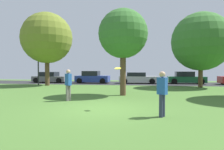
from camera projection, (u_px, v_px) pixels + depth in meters
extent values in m
plane|color=#47702D|center=(102.00, 109.00, 8.77)|extent=(44.00, 44.00, 0.00)
cube|color=#28282B|center=(129.00, 83.00, 24.56)|extent=(44.00, 6.40, 0.01)
cylinder|color=brown|center=(47.00, 71.00, 21.18)|extent=(0.46, 0.46, 3.03)
sphere|color=olive|center=(47.00, 38.00, 21.08)|extent=(5.25, 5.25, 5.25)
cylinder|color=brown|center=(200.00, 74.00, 19.05)|extent=(0.41, 0.41, 2.47)
sphere|color=#38702D|center=(201.00, 42.00, 18.96)|extent=(5.43, 5.43, 5.43)
cylinder|color=brown|center=(123.00, 72.00, 13.25)|extent=(0.38, 0.38, 3.08)
sphere|color=#38702D|center=(123.00, 34.00, 13.18)|extent=(3.20, 3.20, 3.20)
cylinder|color=slate|center=(70.00, 93.00, 11.01)|extent=(0.14, 0.14, 0.84)
cylinder|color=slate|center=(67.00, 93.00, 10.89)|extent=(0.14, 0.14, 0.84)
cube|color=#23519E|center=(68.00, 80.00, 10.93)|extent=(0.39, 0.36, 0.63)
sphere|color=tan|center=(68.00, 72.00, 10.92)|extent=(0.23, 0.23, 0.23)
cylinder|color=#2D334C|center=(161.00, 106.00, 7.20)|extent=(0.14, 0.14, 0.81)
cylinder|color=#2D334C|center=(163.00, 105.00, 7.32)|extent=(0.14, 0.14, 0.81)
cube|color=#23519E|center=(162.00, 86.00, 7.24)|extent=(0.39, 0.36, 0.61)
sphere|color=tan|center=(162.00, 74.00, 7.23)|extent=(0.22, 0.22, 0.22)
cylinder|color=yellow|center=(118.00, 68.00, 8.60)|extent=(0.30, 0.29, 0.09)
cube|color=slate|center=(51.00, 79.00, 25.94)|extent=(4.29, 1.90, 0.65)
cube|color=black|center=(49.00, 74.00, 25.95)|extent=(2.06, 1.67, 0.55)
cylinder|color=black|center=(65.00, 80.00, 26.64)|extent=(0.64, 0.22, 0.64)
cylinder|color=black|center=(59.00, 81.00, 24.77)|extent=(0.64, 0.22, 0.64)
cylinder|color=black|center=(43.00, 80.00, 27.11)|extent=(0.64, 0.22, 0.64)
cylinder|color=black|center=(36.00, 80.00, 25.24)|extent=(0.64, 0.22, 0.64)
cube|color=#233893|center=(93.00, 79.00, 24.91)|extent=(4.04, 1.84, 0.75)
cube|color=black|center=(91.00, 73.00, 24.92)|extent=(1.94, 1.62, 0.58)
cylinder|color=black|center=(105.00, 80.00, 25.60)|extent=(0.64, 0.22, 0.64)
cylinder|color=black|center=(103.00, 81.00, 23.78)|extent=(0.64, 0.22, 0.64)
cylinder|color=black|center=(84.00, 80.00, 26.05)|extent=(0.64, 0.22, 0.64)
cylinder|color=black|center=(79.00, 81.00, 24.23)|extent=(0.64, 0.22, 0.64)
cube|color=#B7B7BC|center=(138.00, 79.00, 24.34)|extent=(4.51, 1.83, 0.71)
cube|color=black|center=(137.00, 74.00, 24.35)|extent=(2.16, 1.61, 0.46)
cylinder|color=black|center=(152.00, 80.00, 25.00)|extent=(0.64, 0.22, 0.64)
cylinder|color=black|center=(152.00, 81.00, 23.19)|extent=(0.64, 0.22, 0.64)
cylinder|color=black|center=(126.00, 80.00, 25.49)|extent=(0.64, 0.22, 0.64)
cylinder|color=black|center=(125.00, 81.00, 23.69)|extent=(0.64, 0.22, 0.64)
cube|color=#195633|center=(186.00, 79.00, 23.82)|extent=(4.20, 1.76, 0.69)
cube|color=black|center=(184.00, 74.00, 23.84)|extent=(2.02, 1.55, 0.59)
cylinder|color=black|center=(198.00, 81.00, 24.47)|extent=(0.64, 0.22, 0.64)
cylinder|color=black|center=(202.00, 82.00, 22.73)|extent=(0.64, 0.22, 0.64)
cylinder|color=black|center=(172.00, 80.00, 24.93)|extent=(0.64, 0.22, 0.64)
cylinder|color=black|center=(174.00, 81.00, 23.19)|extent=(0.64, 0.22, 0.64)
cylinder|color=black|center=(223.00, 81.00, 23.55)|extent=(0.64, 0.22, 0.64)
cylinder|color=#2D2D33|center=(38.00, 64.00, 22.27)|extent=(0.14, 0.14, 4.50)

